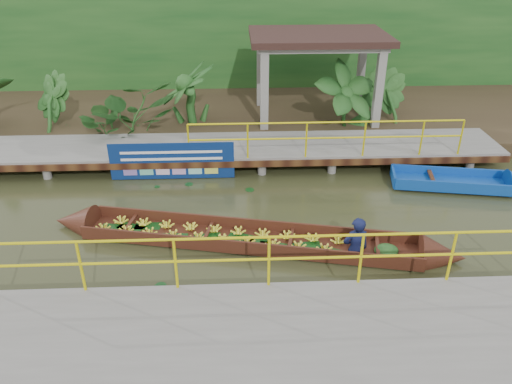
{
  "coord_description": "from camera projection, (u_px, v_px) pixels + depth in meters",
  "views": [
    {
      "loc": [
        0.27,
        -10.02,
        6.27
      ],
      "look_at": [
        0.74,
        0.5,
        0.6
      ],
      "focal_mm": 35.0,
      "sensor_mm": 36.0,
      "label": 1
    }
  ],
  "objects": [
    {
      "name": "near_dock",
      "position": [
        285.0,
        347.0,
        7.98
      ],
      "size": [
        18.0,
        2.4,
        1.73
      ],
      "color": "slate",
      "rests_on": "ground"
    },
    {
      "name": "tropical_plants",
      "position": [
        181.0,
        101.0,
        15.75
      ],
      "size": [
        14.42,
        1.42,
        1.77
      ],
      "color": "#154418",
      "rests_on": "ground"
    },
    {
      "name": "blue_banner",
      "position": [
        172.0,
        161.0,
        13.63
      ],
      "size": [
        3.4,
        0.04,
        1.06
      ],
      "color": "navy",
      "rests_on": "ground"
    },
    {
      "name": "pavilion",
      "position": [
        318.0,
        45.0,
        16.1
      ],
      "size": [
        4.4,
        3.0,
        3.0
      ],
      "color": "slate",
      "rests_on": "ground"
    },
    {
      "name": "foliage_backdrop",
      "position": [
        227.0,
        47.0,
        19.62
      ],
      "size": [
        30.0,
        0.8,
        4.0
      ],
      "primitive_type": "cube",
      "color": "#154418",
      "rests_on": "ground"
    },
    {
      "name": "moored_blue_boat",
      "position": [
        484.0,
        184.0,
        13.3
      ],
      "size": [
        3.68,
        1.53,
        0.85
      ],
      "rotation": [
        0.0,
        0.0,
        -0.18
      ],
      "color": "#0D3E98",
      "rests_on": "ground"
    },
    {
      "name": "far_dock",
      "position": [
        227.0,
        149.0,
        14.56
      ],
      "size": [
        16.0,
        2.06,
        1.66
      ],
      "color": "slate",
      "rests_on": "ground"
    },
    {
      "name": "vendor_boat",
      "position": [
        262.0,
        236.0,
        10.96
      ],
      "size": [
        9.18,
        2.79,
        2.0
      ],
      "rotation": [
        0.0,
        0.0,
        -0.21
      ],
      "color": "#3B1E10",
      "rests_on": "ground"
    },
    {
      "name": "land_strip",
      "position": [
        228.0,
        111.0,
        18.26
      ],
      "size": [
        30.0,
        8.0,
        0.45
      ],
      "primitive_type": "cube",
      "color": "#332619",
      "rests_on": "ground"
    },
    {
      "name": "ground",
      "position": [
        226.0,
        225.0,
        11.78
      ],
      "size": [
        80.0,
        80.0,
        0.0
      ],
      "primitive_type": "plane",
      "color": "#30351A",
      "rests_on": "ground"
    }
  ]
}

